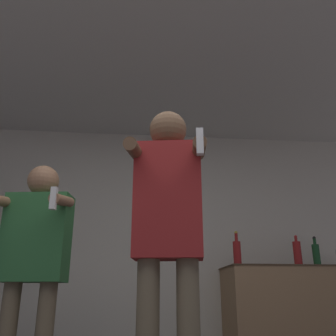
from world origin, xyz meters
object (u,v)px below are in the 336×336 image
Objects in this scene: bottle_amber_bourbon at (297,253)px; person_man_side at (35,253)px; bottle_dark_rum at (316,254)px; bottle_red_label at (237,252)px; person_woman_foreground at (168,227)px.

bottle_amber_bourbon is 2.58m from person_man_side.
person_man_side reaches higher than bottle_amber_bourbon.
bottle_red_label is at bearing -180.00° from bottle_dark_rum.
person_woman_foreground reaches higher than bottle_red_label.
bottle_red_label is at bearing 33.56° from person_man_side.
person_woman_foreground is at bearing -116.86° from bottle_red_label.
person_man_side reaches higher than bottle_dark_rum.
bottle_dark_rum is 2.38m from person_woman_foreground.
person_man_side is (-0.84, 0.56, -0.08)m from person_woman_foreground.
bottle_red_label is 0.20× the size of person_woman_foreground.
bottle_red_label is 1.89m from person_woman_foreground.
person_woman_foreground is (-1.68, -1.69, -0.06)m from bottle_dark_rum.
person_woman_foreground reaches higher than bottle_dark_rum.
person_man_side is at bearing 146.27° from person_woman_foreground.
bottle_amber_bourbon is 2.24m from person_woman_foreground.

